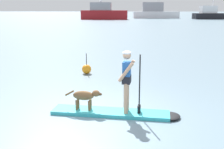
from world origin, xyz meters
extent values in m
plane|color=slate|center=(0.00, 0.00, 0.00)|extent=(400.00, 400.00, 0.00)
cube|color=#33B2BF|center=(0.00, 0.00, 0.05)|extent=(3.30, 1.04, 0.10)
ellipsoid|color=black|center=(1.61, -0.19, 0.05)|extent=(0.63, 0.69, 0.10)
cylinder|color=tan|center=(0.45, 0.08, 0.52)|extent=(0.12, 0.12, 0.83)
cylinder|color=tan|center=(0.42, -0.18, 0.52)|extent=(0.12, 0.12, 0.83)
cube|color=black|center=(0.44, -0.05, 1.01)|extent=(0.26, 0.38, 0.20)
cube|color=#2659A5|center=(0.44, -0.05, 1.22)|extent=(0.24, 0.36, 0.56)
sphere|color=tan|center=(0.44, -0.05, 1.67)|extent=(0.22, 0.22, 0.22)
ellipsoid|color=white|center=(0.44, -0.05, 1.73)|extent=(0.23, 0.23, 0.11)
cylinder|color=tan|center=(0.46, 0.14, 1.25)|extent=(0.43, 0.14, 0.54)
cylinder|color=tan|center=(0.42, -0.24, 1.25)|extent=(0.43, 0.14, 0.54)
cylinder|color=black|center=(0.79, -0.09, 0.90)|extent=(0.04, 0.04, 1.60)
cube|color=black|center=(0.79, -0.09, 0.20)|extent=(0.10, 0.19, 0.20)
ellipsoid|color=brown|center=(-0.75, 0.09, 0.50)|extent=(0.62, 0.29, 0.26)
ellipsoid|color=brown|center=(-0.40, 0.05, 0.58)|extent=(0.24, 0.18, 0.18)
ellipsoid|color=#503923|center=(-0.29, 0.03, 0.56)|extent=(0.13, 0.09, 0.08)
cylinder|color=brown|center=(-1.15, 0.14, 0.55)|extent=(0.27, 0.08, 0.18)
cylinder|color=brown|center=(-0.57, 0.14, 0.24)|extent=(0.07, 0.07, 0.27)
cylinder|color=brown|center=(-0.58, -0.01, 0.24)|extent=(0.07, 0.07, 0.27)
cylinder|color=brown|center=(-0.92, 0.19, 0.24)|extent=(0.07, 0.07, 0.27)
cylinder|color=brown|center=(-0.94, 0.03, 0.24)|extent=(0.07, 0.07, 0.27)
cube|color=maroon|center=(-4.76, 63.88, 1.09)|extent=(11.20, 3.13, 2.17)
cube|color=gray|center=(-5.59, 63.88, 3.11)|extent=(5.09, 2.14, 1.87)
ellipsoid|color=white|center=(-5.59, 63.88, 4.40)|extent=(0.90, 0.90, 0.60)
cube|color=white|center=(8.52, 72.58, 0.91)|extent=(12.35, 3.30, 1.82)
cube|color=gray|center=(7.60, 72.58, 3.01)|extent=(5.61, 2.23, 2.39)
cylinder|color=silver|center=(7.60, 72.58, 3.02)|extent=(4.27, 0.42, 0.14)
cube|color=black|center=(21.65, 67.87, 0.72)|extent=(8.69, 4.04, 1.43)
cube|color=silver|center=(21.02, 67.87, 2.35)|extent=(4.01, 2.78, 1.84)
cylinder|color=silver|center=(21.02, 67.87, 2.63)|extent=(2.94, 0.43, 0.14)
sphere|color=orange|center=(-1.32, 5.00, 0.21)|extent=(0.41, 0.41, 0.41)
cylinder|color=black|center=(-1.32, 5.00, 0.66)|extent=(0.03, 0.03, 0.50)
camera|label=1|loc=(0.40, -7.61, 2.89)|focal=46.74mm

